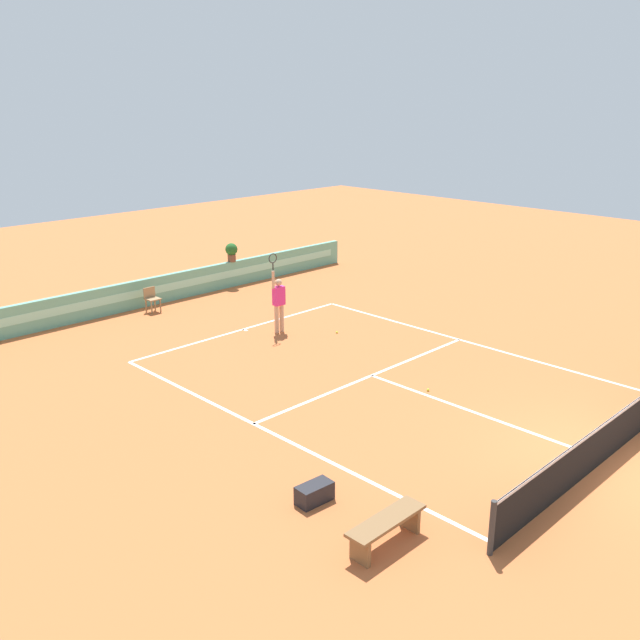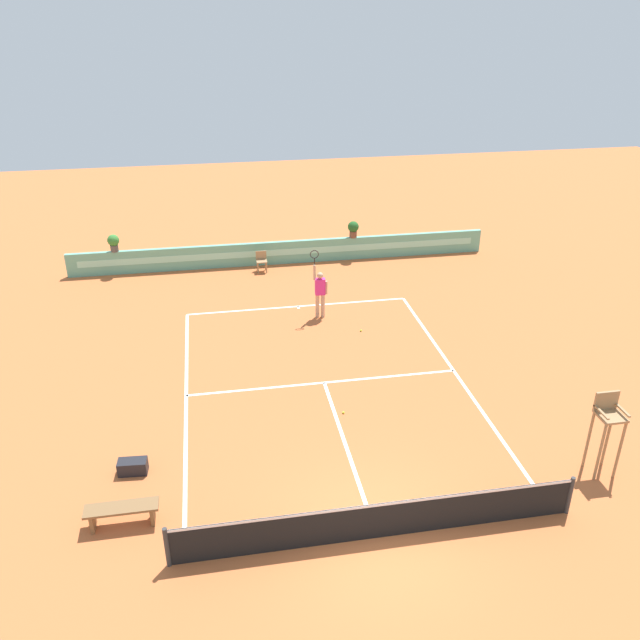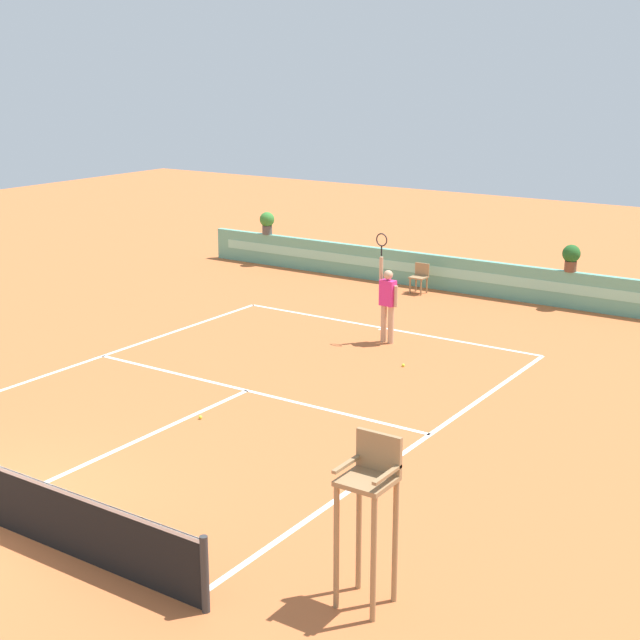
% 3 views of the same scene
% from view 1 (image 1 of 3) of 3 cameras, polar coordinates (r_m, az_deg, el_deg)
% --- Properties ---
extents(ground_plane, '(60.00, 60.00, 0.00)m').
position_cam_1_polar(ground_plane, '(18.51, 5.21, -4.91)').
color(ground_plane, '#BC6033').
extents(court_lines, '(8.32, 11.94, 0.01)m').
position_cam_1_polar(court_lines, '(18.94, 3.54, -4.31)').
color(court_lines, white).
rests_on(court_lines, ground).
extents(net, '(8.92, 0.10, 1.00)m').
position_cam_1_polar(net, '(15.53, 22.64, -8.89)').
color(net, '#333333').
rests_on(net, ground).
extents(back_wall_barrier, '(18.00, 0.21, 1.00)m').
position_cam_1_polar(back_wall_barrier, '(25.87, -12.64, 2.55)').
color(back_wall_barrier, '#60A88E').
rests_on(back_wall_barrier, ground).
extents(ball_kid_chair, '(0.44, 0.44, 0.85)m').
position_cam_1_polar(ball_kid_chair, '(24.77, -13.67, 1.75)').
color(ball_kid_chair, '#99754C').
rests_on(ball_kid_chair, ground).
extents(bench_courtside, '(1.60, 0.44, 0.51)m').
position_cam_1_polar(bench_courtside, '(12.02, 5.46, -16.47)').
color(bench_courtside, brown).
rests_on(bench_courtside, ground).
extents(gear_bag, '(0.73, 0.41, 0.36)m').
position_cam_1_polar(gear_bag, '(13.17, -0.46, -14.04)').
color(gear_bag, black).
rests_on(gear_bag, ground).
extents(tennis_player, '(0.62, 0.25, 2.58)m').
position_cam_1_polar(tennis_player, '(21.82, -3.42, 1.63)').
color(tennis_player, tan).
rests_on(tennis_player, ground).
extents(tennis_ball_near_baseline, '(0.07, 0.07, 0.07)m').
position_cam_1_polar(tennis_ball_near_baseline, '(17.94, 8.87, -5.69)').
color(tennis_ball_near_baseline, '#CCE033').
rests_on(tennis_ball_near_baseline, ground).
extents(tennis_ball_mid_court, '(0.07, 0.07, 0.07)m').
position_cam_1_polar(tennis_ball_mid_court, '(21.97, 1.40, -1.01)').
color(tennis_ball_mid_court, '#CCE033').
rests_on(tennis_ball_mid_court, ground).
extents(potted_plant_right, '(0.48, 0.48, 0.72)m').
position_cam_1_polar(potted_plant_right, '(27.38, -7.29, 5.64)').
color(potted_plant_right, brown).
rests_on(potted_plant_right, back_wall_barrier).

